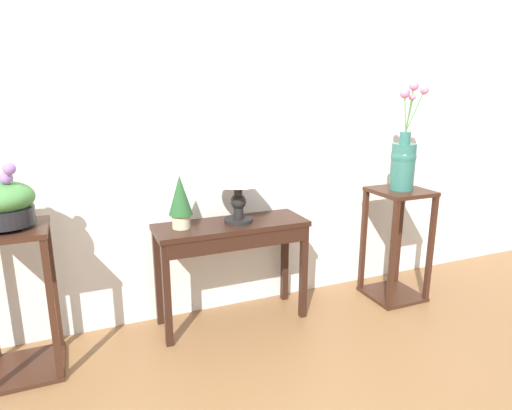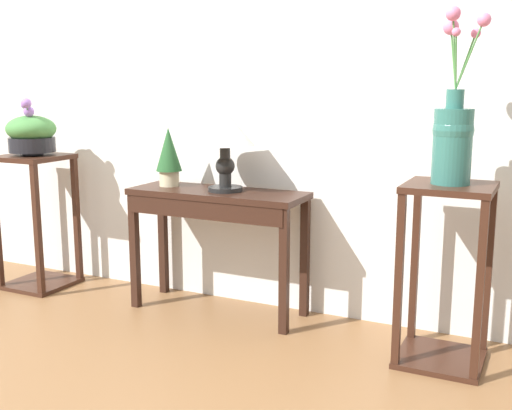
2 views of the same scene
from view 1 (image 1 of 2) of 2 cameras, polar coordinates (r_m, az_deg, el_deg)
back_wall_with_art at (r=3.08m, az=-5.14°, el=11.26°), size 9.00×0.10×2.80m
console_table at (r=2.96m, az=-3.08°, el=-4.65°), size 1.02×0.36×0.72m
table_lamp at (r=2.88m, az=-2.36°, el=4.00°), size 0.33×0.33×0.46m
potted_plant_on_console at (r=2.82m, az=-9.81°, el=0.70°), size 0.15×0.15×0.35m
pedestal_stand_left at (r=2.83m, az=-28.44°, el=-11.07°), size 0.40×0.40×0.87m
planter_bowl_wide_left at (r=2.65m, az=-29.91°, el=0.21°), size 0.31×0.31×0.36m
pedestal_stand_right at (r=3.55m, az=17.71°, el=-4.90°), size 0.40×0.40×0.87m
flower_vase_tall_right at (r=3.40m, az=18.60°, el=5.74°), size 0.23×0.19×0.78m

